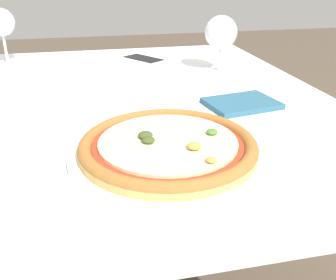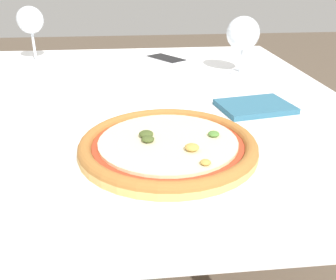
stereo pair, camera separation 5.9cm
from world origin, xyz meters
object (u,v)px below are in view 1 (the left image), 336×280
Objects in this scene: dining_table at (81,133)px; wine_glass_far_right at (221,33)px; wine_glass_far_left at (1,24)px; cell_phone at (143,60)px; pizza_plate at (168,147)px.

dining_table is 0.48m from wine_glass_far_right.
wine_glass_far_right is (0.61, -0.21, -0.02)m from wine_glass_far_left.
dining_table is at bearing -120.58° from cell_phone.
wine_glass_far_right is at bearing -18.86° from wine_glass_far_left.
wine_glass_far_left is at bearing 118.15° from dining_table.
wine_glass_far_left reaches higher than wine_glass_far_right.
pizza_plate is 2.03× the size of wine_glass_far_right.
dining_table is 6.95× the size of wine_glass_far_left.
cell_phone reaches higher than dining_table.
dining_table is 0.35m from pizza_plate.
wine_glass_far_right is 0.28m from cell_phone.
pizza_plate is 0.66m from cell_phone.
dining_table is 0.49m from wine_glass_far_left.
wine_glass_far_left is 1.08× the size of wine_glass_far_right.
wine_glass_far_right is at bearing -40.12° from cell_phone.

